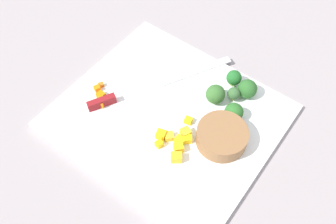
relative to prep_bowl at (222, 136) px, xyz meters
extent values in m
plane|color=#9A9293|center=(-0.13, -0.01, -0.03)|extent=(4.00, 4.00, 0.00)
cube|color=white|center=(-0.13, -0.01, -0.02)|extent=(0.45, 0.40, 0.01)
cylinder|color=olive|center=(0.00, 0.00, 0.00)|extent=(0.10, 0.10, 0.04)
cube|color=silver|center=(-0.15, 0.12, -0.02)|extent=(0.11, 0.18, 0.00)
cube|color=maroon|center=(-0.26, -0.08, -0.01)|extent=(0.04, 0.06, 0.02)
cube|color=orange|center=(-0.29, -0.04, -0.01)|extent=(0.01, 0.01, 0.01)
cube|color=orange|center=(-0.27, -0.07, -0.01)|extent=(0.02, 0.02, 0.01)
cube|color=orange|center=(-0.26, -0.08, -0.01)|extent=(0.02, 0.02, 0.02)
cube|color=orange|center=(-0.29, -0.06, -0.01)|extent=(0.02, 0.02, 0.01)
cube|color=yellow|center=(-0.09, -0.09, -0.01)|extent=(0.02, 0.02, 0.01)
cube|color=yellow|center=(-0.05, -0.04, -0.01)|extent=(0.02, 0.02, 0.01)
cube|color=yellow|center=(-0.09, -0.06, -0.01)|extent=(0.03, 0.03, 0.01)
cube|color=yellow|center=(-0.06, -0.07, -0.01)|extent=(0.03, 0.03, 0.02)
cube|color=yellow|center=(-0.07, -0.05, -0.01)|extent=(0.02, 0.02, 0.01)
cube|color=yellow|center=(-0.08, 0.00, -0.01)|extent=(0.02, 0.02, 0.01)
cube|color=yellow|center=(-0.05, -0.09, -0.01)|extent=(0.03, 0.03, 0.02)
cube|color=yellow|center=(-0.07, -0.03, -0.01)|extent=(0.02, 0.02, 0.02)
cube|color=yellow|center=(-0.10, -0.07, -0.01)|extent=(0.02, 0.02, 0.02)
cylinder|color=#97B165|center=(-0.04, 0.11, -0.01)|extent=(0.01, 0.01, 0.01)
sphere|color=#396435|center=(-0.04, 0.11, 0.00)|extent=(0.03, 0.03, 0.03)
cylinder|color=#96B85B|center=(-0.01, 0.06, -0.01)|extent=(0.01, 0.01, 0.01)
sphere|color=#2D6A28|center=(-0.01, 0.06, 0.00)|extent=(0.04, 0.04, 0.04)
cylinder|color=#92AD69|center=(-0.07, 0.08, -0.01)|extent=(0.01, 0.01, 0.01)
sphere|color=#376A2E|center=(-0.07, 0.08, 0.00)|extent=(0.04, 0.04, 0.04)
cylinder|color=#86AC5D|center=(-0.02, 0.13, -0.01)|extent=(0.02, 0.02, 0.01)
sphere|color=#2C6429|center=(-0.02, 0.13, 0.00)|extent=(0.04, 0.04, 0.04)
cylinder|color=#93B85C|center=(-0.06, 0.14, -0.01)|extent=(0.01, 0.01, 0.01)
sphere|color=#226728|center=(-0.06, 0.14, 0.01)|extent=(0.03, 0.03, 0.03)
camera|label=1|loc=(0.14, -0.36, 0.64)|focal=38.97mm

